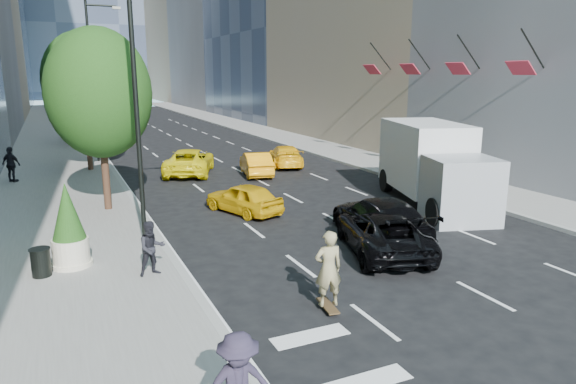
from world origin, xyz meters
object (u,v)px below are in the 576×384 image
box_truck (433,165)px  planter_shrub (69,227)px  black_sedan_mercedes (380,219)px  black_sedan_lincoln (382,232)px  trash_can (41,263)px  skateboarder (328,274)px  city_bus (114,123)px

box_truck → planter_shrub: bearing=-155.9°
black_sedan_mercedes → black_sedan_lincoln: bearing=68.8°
box_truck → trash_can: box_truck is taller
black_sedan_lincoln → box_truck: 7.18m
skateboarder → box_truck: 11.89m
skateboarder → box_truck: bearing=-133.9°
city_bus → trash_can: bearing=-94.2°
box_truck → skateboarder: bearing=-124.6°
city_bus → skateboarder: bearing=-82.9°
skateboarder → planter_shrub: size_ratio=0.76×
black_sedan_lincoln → trash_can: black_sedan_lincoln is taller
city_bus → black_sedan_lincoln: bearing=-76.6°
planter_shrub → trash_can: bearing=-147.2°
black_sedan_mercedes → planter_shrub: bearing=2.7°
box_truck → trash_can: bearing=-154.3°
skateboarder → city_bus: city_bus is taller
skateboarder → black_sedan_mercedes: size_ratio=0.37×
skateboarder → black_sedan_lincoln: (3.70, 3.01, -0.28)m
box_truck → planter_shrub: box_truck is taller
city_bus → box_truck: box_truck is taller
city_bus → planter_shrub: 31.82m
skateboarder → city_bus: (-0.92, 36.98, 0.51)m
trash_can → planter_shrub: size_ratio=0.31×
trash_can → black_sedan_mercedes: bearing=-4.5°
city_bus → trash_can: (-5.57, -31.98, -0.94)m
black_sedan_lincoln → box_truck: size_ratio=0.62×
box_truck → planter_shrub: size_ratio=3.14×
city_bus → trash_can: city_bus is taller
city_bus → planter_shrub: city_bus is taller
skateboarder → trash_can: size_ratio=2.46×
trash_can → planter_shrub: 1.27m
skateboarder → city_bus: 37.00m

